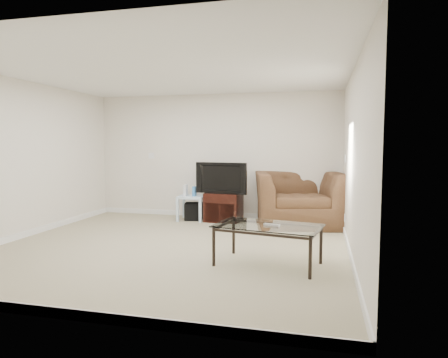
% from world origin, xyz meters
% --- Properties ---
extents(floor, '(5.00, 5.00, 0.00)m').
position_xyz_m(floor, '(0.00, 0.00, 0.00)').
color(floor, tan).
rests_on(floor, ground).
extents(ceiling, '(5.00, 5.00, 0.00)m').
position_xyz_m(ceiling, '(0.00, 0.00, 2.50)').
color(ceiling, white).
rests_on(ceiling, ground).
extents(wall_back, '(5.00, 0.02, 2.50)m').
position_xyz_m(wall_back, '(0.00, 2.50, 1.25)').
color(wall_back, silver).
rests_on(wall_back, ground).
extents(wall_left, '(0.02, 5.00, 2.50)m').
position_xyz_m(wall_left, '(-2.50, 0.00, 1.25)').
color(wall_left, silver).
rests_on(wall_left, ground).
extents(wall_right, '(0.02, 5.00, 2.50)m').
position_xyz_m(wall_right, '(2.50, 0.00, 1.25)').
color(wall_right, silver).
rests_on(wall_right, ground).
extents(plate_back, '(0.12, 0.02, 0.12)m').
position_xyz_m(plate_back, '(-1.40, 2.49, 1.25)').
color(plate_back, white).
rests_on(plate_back, wall_back).
extents(plate_right_switch, '(0.02, 0.09, 0.13)m').
position_xyz_m(plate_right_switch, '(2.49, 1.60, 1.25)').
color(plate_right_switch, white).
rests_on(plate_right_switch, wall_right).
extents(plate_right_outlet, '(0.02, 0.08, 0.12)m').
position_xyz_m(plate_right_outlet, '(2.49, 1.30, 0.30)').
color(plate_right_outlet, white).
rests_on(plate_right_outlet, wall_right).
extents(tv_stand, '(0.71, 0.53, 0.56)m').
position_xyz_m(tv_stand, '(0.28, 2.05, 0.28)').
color(tv_stand, black).
rests_on(tv_stand, floor).
extents(dvd_player, '(0.41, 0.31, 0.05)m').
position_xyz_m(dvd_player, '(0.28, 2.01, 0.46)').
color(dvd_player, black).
rests_on(dvd_player, tv_stand).
extents(television, '(0.97, 0.34, 0.59)m').
position_xyz_m(television, '(0.28, 2.02, 0.85)').
color(television, black).
rests_on(television, tv_stand).
extents(side_table, '(0.53, 0.53, 0.48)m').
position_xyz_m(side_table, '(-0.36, 2.05, 0.24)').
color(side_table, '#CAE8F3').
rests_on(side_table, floor).
extents(subwoofer, '(0.39, 0.39, 0.33)m').
position_xyz_m(subwoofer, '(-0.33, 2.07, 0.17)').
color(subwoofer, black).
rests_on(subwoofer, floor).
extents(game_console, '(0.05, 0.16, 0.22)m').
position_xyz_m(game_console, '(-0.48, 2.02, 0.59)').
color(game_console, white).
rests_on(game_console, side_table).
extents(game_case, '(0.05, 0.14, 0.19)m').
position_xyz_m(game_case, '(-0.30, 2.03, 0.57)').
color(game_case, '#337FCC').
rests_on(game_case, side_table).
extents(recliner, '(1.69, 1.28, 1.32)m').
position_xyz_m(recliner, '(1.69, 2.05, 0.66)').
color(recliner, '#4B3321').
rests_on(recliner, floor).
extents(coffee_table, '(1.37, 0.93, 0.49)m').
position_xyz_m(coffee_table, '(1.48, -0.54, 0.25)').
color(coffee_table, black).
rests_on(coffee_table, floor).
extents(remote, '(0.21, 0.11, 0.02)m').
position_xyz_m(remote, '(1.53, -0.57, 0.51)').
color(remote, '#B2B2B7').
rests_on(remote, coffee_table).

